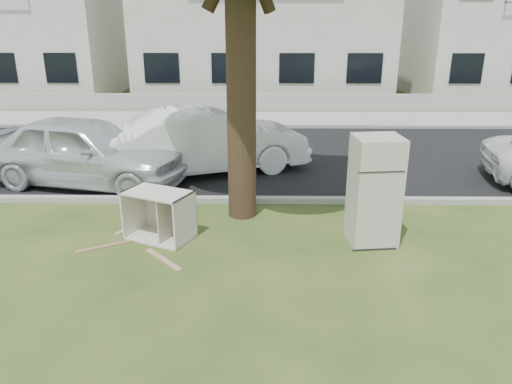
{
  "coord_description": "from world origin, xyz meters",
  "views": [
    {
      "loc": [
        -0.02,
        -7.28,
        3.76
      ],
      "look_at": [
        -0.12,
        0.6,
        0.91
      ],
      "focal_mm": 35.0,
      "sensor_mm": 36.0,
      "label": 1
    }
  ],
  "objects_px": {
    "cabinet": "(159,215)",
    "car_left": "(85,151)",
    "fridge": "(374,191)",
    "car_center": "(209,141)"
  },
  "relations": [
    {
      "from": "cabinet",
      "to": "car_left",
      "type": "xyz_separation_m",
      "value": [
        -2.23,
        2.9,
        0.36
      ]
    },
    {
      "from": "cabinet",
      "to": "car_left",
      "type": "height_order",
      "value": "car_left"
    },
    {
      "from": "cabinet",
      "to": "car_left",
      "type": "relative_size",
      "value": 0.24
    },
    {
      "from": "fridge",
      "to": "cabinet",
      "type": "relative_size",
      "value": 1.68
    },
    {
      "from": "fridge",
      "to": "cabinet",
      "type": "distance_m",
      "value": 3.71
    },
    {
      "from": "fridge",
      "to": "car_left",
      "type": "xyz_separation_m",
      "value": [
        -5.91,
        2.99,
        -0.14
      ]
    },
    {
      "from": "fridge",
      "to": "car_center",
      "type": "bearing_deg",
      "value": 122.65
    },
    {
      "from": "car_center",
      "to": "car_left",
      "type": "bearing_deg",
      "value": 89.17
    },
    {
      "from": "cabinet",
      "to": "car_center",
      "type": "bearing_deg",
      "value": 107.92
    },
    {
      "from": "fridge",
      "to": "cabinet",
      "type": "bearing_deg",
      "value": 172.41
    }
  ]
}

